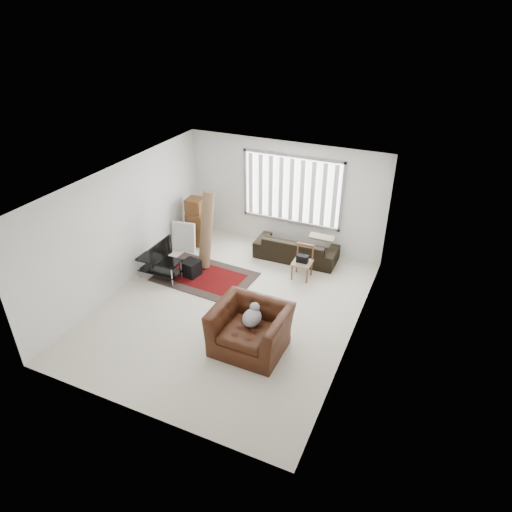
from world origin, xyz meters
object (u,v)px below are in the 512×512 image
Objects in this scene: tv_stand at (159,264)px; sofa at (296,245)px; moving_boxes at (197,223)px; side_chair at (303,261)px; armchair at (250,326)px.

sofa reaches higher than tv_stand.
moving_boxes is 2.61m from sofa.
sofa is at bearing 117.72° from side_chair.
tv_stand is 1.26× the size of side_chair.
moving_boxes is (-0.08, 1.79, 0.22)m from tv_stand.
armchair is at bearing -24.43° from tv_stand.
tv_stand is at bearing 156.23° from armchair.
armchair reaches higher than sofa.
side_chair is (2.99, -0.44, -0.14)m from moving_boxes.
side_chair reaches higher than tv_stand.
sofa is at bearing 96.49° from armchair.
sofa is 2.55× the size of side_chair.
sofa is at bearing 39.84° from tv_stand.
sofa is 1.50× the size of armchair.
sofa is (2.50, 2.09, 0.03)m from tv_stand.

